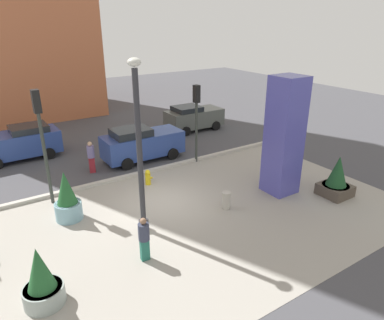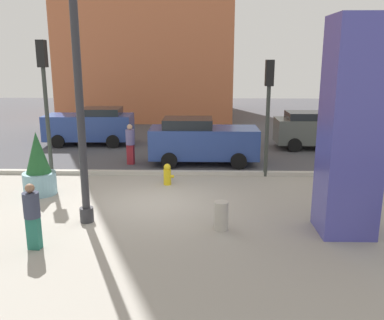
{
  "view_description": "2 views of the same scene",
  "coord_description": "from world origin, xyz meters",
  "views": [
    {
      "loc": [
        -6.24,
        -11.91,
        7.34
      ],
      "look_at": [
        1.31,
        -0.34,
        1.77
      ],
      "focal_mm": 33.0,
      "sensor_mm": 36.0,
      "label": 1
    },
    {
      "loc": [
        1.47,
        -11.72,
        4.22
      ],
      "look_at": [
        1.18,
        -0.28,
        1.42
      ],
      "focal_mm": 38.74,
      "sensor_mm": 36.0,
      "label": 2
    }
  ],
  "objects": [
    {
      "name": "potted_plant_near_left",
      "position": [
        -3.7,
        0.78,
        0.87
      ],
      "size": [
        1.03,
        1.03,
        2.02
      ],
      "color": "#7AA8B7",
      "rests_on": "ground_plane"
    },
    {
      "name": "potted_plant_near_right",
      "position": [
        6.74,
        -3.64,
        0.78
      ],
      "size": [
        1.24,
        1.24,
        1.86
      ],
      "color": "#4C4238",
      "rests_on": "ground_plane"
    },
    {
      "name": "car_far_lane",
      "position": [
        -4.16,
        8.76,
        0.94
      ],
      "size": [
        4.34,
        2.13,
        1.84
      ],
      "color": "#2D4793",
      "rests_on": "ground_plane"
    },
    {
      "name": "ground_plane",
      "position": [
        0.0,
        4.0,
        0.0
      ],
      "size": [
        60.0,
        60.0,
        0.0
      ],
      "primitive_type": "plane",
      "color": "#47474C"
    },
    {
      "name": "lamp_post",
      "position": [
        -1.58,
        -1.49,
        3.03
      ],
      "size": [
        0.44,
        0.44,
        6.22
      ],
      "color": "#2D2D33",
      "rests_on": "ground_plane"
    },
    {
      "name": "curb_strip",
      "position": [
        0.0,
        3.12,
        0.08
      ],
      "size": [
        18.0,
        0.24,
        0.16
      ],
      "primitive_type": "cube",
      "color": "#B7B2A8",
      "rests_on": "ground_plane"
    },
    {
      "name": "traffic_light_far_side",
      "position": [
        -3.95,
        2.51,
        3.24
      ],
      "size": [
        0.28,
        0.42,
        4.84
      ],
      "color": "#333833",
      "rests_on": "ground_plane"
    },
    {
      "name": "concrete_bollard",
      "position": [
        1.95,
        -1.93,
        0.38
      ],
      "size": [
        0.36,
        0.36,
        0.75
      ],
      "primitive_type": "cylinder",
      "color": "#B2ADA3",
      "rests_on": "ground_plane"
    },
    {
      "name": "plaza_pavement",
      "position": [
        0.0,
        -2.0,
        0.0
      ],
      "size": [
        18.0,
        10.0,
        0.02
      ],
      "primitive_type": "cube",
      "color": "#9E998E",
      "rests_on": "ground_plane"
    },
    {
      "name": "car_curb_west",
      "position": [
        6.96,
        8.11,
        0.9
      ],
      "size": [
        4.0,
        2.05,
        1.75
      ],
      "color": "#565B56",
      "rests_on": "ground_plane"
    },
    {
      "name": "traffic_light_corner",
      "position": [
        3.8,
        3.06,
        2.85
      ],
      "size": [
        0.28,
        0.42,
        4.19
      ],
      "color": "#333833",
      "rests_on": "ground_plane"
    },
    {
      "name": "pedestrian_by_curb",
      "position": [
        -1.46,
        4.72,
        0.92
      ],
      "size": [
        0.42,
        0.42,
        1.66
      ],
      "color": "maroon",
      "rests_on": "ground_plane"
    },
    {
      "name": "potted_plant_mid_plaza",
      "position": [
        -5.49,
        -3.34,
        0.74
      ],
      "size": [
        1.11,
        1.11,
        1.81
      ],
      "color": "gray",
      "rests_on": "ground_plane"
    },
    {
      "name": "art_pillar_blue",
      "position": [
        4.99,
        -1.97,
        2.6
      ],
      "size": [
        1.27,
        1.27,
        5.2
      ],
      "primitive_type": "cube",
      "color": "#4C4CAD",
      "rests_on": "ground_plane"
    },
    {
      "name": "pedestrian_on_sidewalk",
      "position": [
        -2.33,
        -3.12,
        0.86
      ],
      "size": [
        0.39,
        0.39,
        1.56
      ],
      "color": "#236656",
      "rests_on": "ground_plane"
    },
    {
      "name": "fire_hydrant",
      "position": [
        0.28,
        1.88,
        0.37
      ],
      "size": [
        0.36,
        0.26,
        0.75
      ],
      "color": "gold",
      "rests_on": "ground_plane"
    },
    {
      "name": "car_passing_lane",
      "position": [
        1.46,
        4.96,
        0.95
      ],
      "size": [
        4.4,
        2.01,
        1.88
      ],
      "color": "#2D4793",
      "rests_on": "ground_plane"
    }
  ]
}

